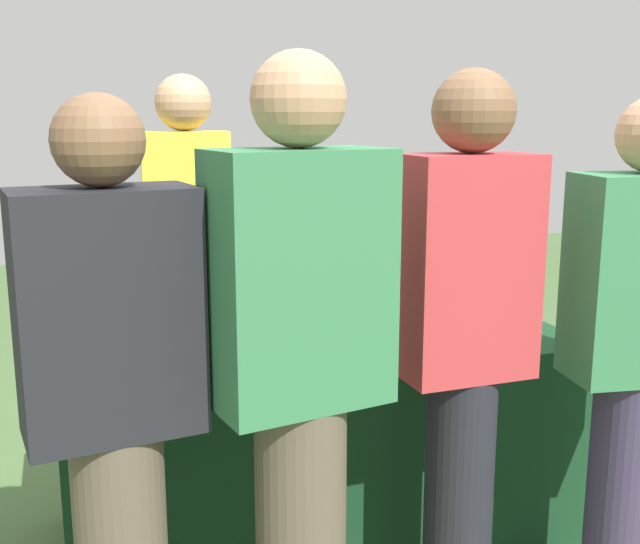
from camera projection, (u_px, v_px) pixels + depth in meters
ground_plane at (320, 529)px, 2.95m from camera, size 12.00×12.00×0.00m
tasting_table at (320, 437)px, 2.87m from camera, size 1.83×0.82×0.76m
wine_bottle_0 at (118, 310)px, 2.72m from camera, size 0.08×0.08×0.34m
wine_bottle_1 at (164, 312)px, 2.72m from camera, size 0.07×0.07×0.32m
wine_bottle_2 at (221, 303)px, 2.85m from camera, size 0.07×0.07×0.31m
wine_bottle_3 at (280, 305)px, 2.85m from camera, size 0.08×0.08×0.30m
wine_bottle_4 at (345, 296)px, 3.00m from camera, size 0.07×0.07×0.30m
wine_bottle_5 at (387, 289)px, 3.05m from camera, size 0.07×0.07×0.34m
wine_glass_0 at (176, 337)px, 2.49m from camera, size 0.07×0.07×0.14m
wine_glass_1 at (261, 327)px, 2.60m from camera, size 0.07×0.07×0.14m
wine_glass_2 at (351, 318)px, 2.70m from camera, size 0.06×0.06×0.14m
wine_glass_3 at (392, 315)px, 2.75m from camera, size 0.07×0.07×0.14m
wine_glass_4 at (429, 320)px, 2.70m from camera, size 0.06×0.06×0.13m
wine_glass_5 at (494, 312)px, 2.80m from camera, size 0.07×0.07×0.14m
server_pouring at (189, 258)px, 3.26m from camera, size 0.37×0.23×1.73m
guest_0 at (114, 405)px, 1.88m from camera, size 0.45×0.29×1.62m
guest_1 at (300, 373)px, 1.94m from camera, size 0.47×0.31×1.72m
guest_2 at (464, 342)px, 2.18m from camera, size 0.37×0.23×1.69m
guest_3 at (636, 353)px, 2.27m from camera, size 0.44×0.28×1.62m
menu_board at (137, 342)px, 3.74m from camera, size 0.45×0.12×0.95m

